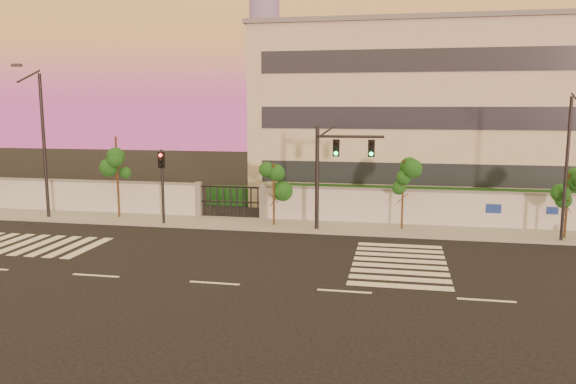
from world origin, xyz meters
TOP-DOWN VIEW (x-y plane):
  - ground at (0.00, 0.00)m, footprint 120.00×120.00m
  - sidewalk at (0.00, 10.50)m, footprint 60.00×3.00m
  - perimeter_wall at (0.10, 12.00)m, footprint 60.00×0.36m
  - hedge_row at (1.17, 14.74)m, footprint 41.00×4.25m
  - institutional_building at (9.00, 21.99)m, footprint 24.40×12.40m
  - distant_skyscraper at (-65.00, 280.00)m, footprint 16.00×16.00m
  - road_markings at (-1.58, 3.76)m, footprint 57.00×7.62m
  - street_tree_c at (-9.51, 10.60)m, footprint 1.47×1.17m
  - street_tree_d at (0.09, 10.23)m, footprint 1.41×1.12m
  - street_tree_e at (7.12, 10.53)m, footprint 1.37×1.09m
  - street_tree_f at (15.20, 9.99)m, footprint 1.39×1.10m
  - traffic_signal_main at (3.29, 9.70)m, footprint 3.61×0.43m
  - traffic_signal_secondary at (-6.17, 9.40)m, footprint 0.34×0.33m
  - streetlight_west at (-13.74, 9.66)m, footprint 0.54×2.17m
  - streetlight_east at (14.87, 9.27)m, footprint 0.45×1.82m

SIDE VIEW (x-z plane):
  - ground at x=0.00m, z-range 0.00..0.00m
  - road_markings at x=-1.58m, z-range 0.00..0.02m
  - sidewalk at x=0.00m, z-range 0.00..0.15m
  - hedge_row at x=1.17m, z-range -0.08..1.72m
  - perimeter_wall at x=0.10m, z-range -0.03..2.17m
  - street_tree_f at x=15.20m, z-range 0.82..4.25m
  - street_tree_d at x=0.09m, z-range 0.86..4.48m
  - traffic_signal_secondary at x=-6.17m, z-range 0.58..4.92m
  - street_tree_e at x=7.12m, z-range 0.92..4.82m
  - traffic_signal_main at x=3.29m, z-range 0.75..6.47m
  - street_tree_c at x=-9.51m, z-range 1.17..6.13m
  - streetlight_east at x=14.87m, z-range 0.30..7.85m
  - streetlight_west at x=-13.74m, z-range 0.36..9.39m
  - institutional_building at x=9.00m, z-range 0.03..12.28m
  - distant_skyscraper at x=-65.00m, z-range 2.98..120.98m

